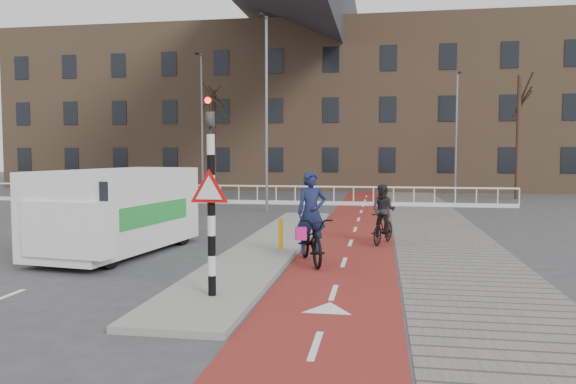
# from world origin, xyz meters

# --- Properties ---
(ground) EXTENTS (120.00, 120.00, 0.00)m
(ground) POSITION_xyz_m (0.00, 0.00, 0.00)
(ground) COLOR #38383A
(ground) RESTS_ON ground
(bike_lane) EXTENTS (2.50, 60.00, 0.01)m
(bike_lane) POSITION_xyz_m (1.50, 10.00, 0.01)
(bike_lane) COLOR maroon
(bike_lane) RESTS_ON ground
(sidewalk) EXTENTS (3.00, 60.00, 0.01)m
(sidewalk) POSITION_xyz_m (4.30, 10.00, 0.01)
(sidewalk) COLOR slate
(sidewalk) RESTS_ON ground
(curb_island) EXTENTS (1.80, 16.00, 0.12)m
(curb_island) POSITION_xyz_m (-0.70, 4.00, 0.06)
(curb_island) COLOR gray
(curb_island) RESTS_ON ground
(traffic_signal) EXTENTS (0.80, 0.80, 3.68)m
(traffic_signal) POSITION_xyz_m (-0.60, -2.02, 1.99)
(traffic_signal) COLOR black
(traffic_signal) RESTS_ON curb_island
(bollard) EXTENTS (0.12, 0.12, 0.83)m
(bollard) POSITION_xyz_m (-0.22, 2.84, 0.54)
(bollard) COLOR #FDAF0E
(bollard) RESTS_ON curb_island
(cyclist_near) EXTENTS (1.42, 2.29, 2.21)m
(cyclist_near) POSITION_xyz_m (0.73, 1.76, 0.75)
(cyclist_near) COLOR black
(cyclist_near) RESTS_ON bike_lane
(cyclist_far) EXTENTS (0.95, 1.65, 1.74)m
(cyclist_far) POSITION_xyz_m (2.45, 4.99, 0.73)
(cyclist_far) COLOR black
(cyclist_far) RESTS_ON bike_lane
(van) EXTENTS (2.75, 5.43, 2.23)m
(van) POSITION_xyz_m (-4.47, 2.25, 1.18)
(van) COLOR white
(van) RESTS_ON ground
(railing) EXTENTS (28.00, 0.10, 0.99)m
(railing) POSITION_xyz_m (-5.00, 17.00, 0.31)
(railing) COLOR silver
(railing) RESTS_ON ground
(townhouse_row) EXTENTS (46.00, 10.00, 15.90)m
(townhouse_row) POSITION_xyz_m (-3.00, 32.00, 7.81)
(townhouse_row) COLOR #7F6047
(townhouse_row) RESTS_ON ground
(tree_mid) EXTENTS (0.25, 0.25, 6.63)m
(tree_mid) POSITION_xyz_m (-8.18, 23.12, 3.32)
(tree_mid) COLOR black
(tree_mid) RESTS_ON ground
(tree_right) EXTENTS (0.23, 0.23, 7.08)m
(tree_right) POSITION_xyz_m (10.12, 22.51, 3.54)
(tree_right) COLOR black
(tree_right) RESTS_ON ground
(streetlight_near) EXTENTS (0.12, 0.12, 8.73)m
(streetlight_near) POSITION_xyz_m (-2.75, 13.35, 4.37)
(streetlight_near) COLOR slate
(streetlight_near) RESTS_ON ground
(streetlight_left) EXTENTS (0.12, 0.12, 8.56)m
(streetlight_left) POSITION_xyz_m (-8.27, 21.01, 4.28)
(streetlight_left) COLOR slate
(streetlight_left) RESTS_ON ground
(streetlight_right) EXTENTS (0.12, 0.12, 7.31)m
(streetlight_right) POSITION_xyz_m (6.64, 22.20, 3.66)
(streetlight_right) COLOR slate
(streetlight_right) RESTS_ON ground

